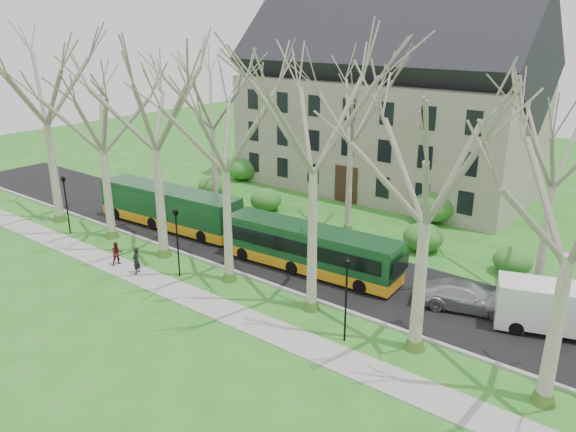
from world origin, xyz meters
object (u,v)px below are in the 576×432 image
object	(u,v)px
bus_follow	(310,248)
sedan	(466,296)
bus_lead	(169,207)
van_a	(557,309)
pedestrian_b	(117,254)
pedestrian_a	(136,260)

from	to	relation	value
bus_follow	sedan	xyz separation A→B (m)	(9.59, 1.14, -0.72)
bus_lead	van_a	size ratio (longest dim) A/B	2.15
sedan	pedestrian_b	xyz separation A→B (m)	(-19.78, -8.06, 0.03)
pedestrian_a	pedestrian_b	bearing A→B (deg)	-115.61
bus_follow	pedestrian_a	distance (m)	10.77
pedestrian_a	van_a	bearing A→B (deg)	87.26
pedestrian_a	pedestrian_b	world-z (taller)	pedestrian_a
bus_follow	pedestrian_a	bearing A→B (deg)	-143.53
bus_lead	bus_follow	distance (m)	13.08
bus_lead	pedestrian_b	size ratio (longest dim) A/B	8.03
van_a	bus_follow	bearing A→B (deg)	167.16
van_a	pedestrian_b	bearing A→B (deg)	-179.86
bus_follow	sedan	distance (m)	9.68
bus_follow	pedestrian_a	xyz separation A→B (m)	(-8.16, -6.99, -0.60)
pedestrian_a	sedan	bearing A→B (deg)	90.84
sedan	van_a	distance (m)	4.53
van_a	pedestrian_a	size ratio (longest dim) A/B	3.34
bus_lead	bus_follow	size ratio (longest dim) A/B	1.06
van_a	pedestrian_b	size ratio (longest dim) A/B	3.74
pedestrian_a	bus_lead	bearing A→B (deg)	-168.36
bus_lead	pedestrian_a	xyz separation A→B (m)	(4.92, -6.92, -0.68)
van_a	sedan	bearing A→B (deg)	166.16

